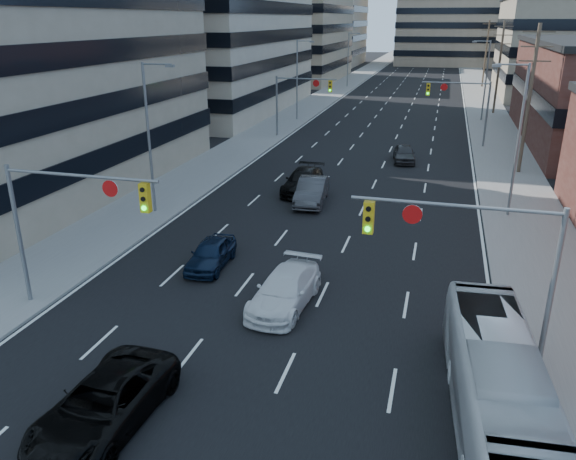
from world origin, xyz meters
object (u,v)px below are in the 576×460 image
at_px(black_pickup, 105,403).
at_px(transit_bus, 497,386).
at_px(sedan_blue, 211,253).
at_px(white_van, 285,290).

bearing_deg(black_pickup, transit_bus, 17.63).
relative_size(transit_bus, sedan_blue, 2.39).
bearing_deg(black_pickup, white_van, 72.10).
bearing_deg(transit_bus, black_pickup, -169.21).
bearing_deg(white_van, black_pickup, -105.76).
xyz_separation_m(black_pickup, sedan_blue, (-1.39, 11.35, -0.07)).
height_order(white_van, transit_bus, transit_bus).
xyz_separation_m(black_pickup, transit_bus, (11.04, 3.02, 0.59)).
distance_m(black_pickup, transit_bus, 11.46).
relative_size(white_van, transit_bus, 0.53).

